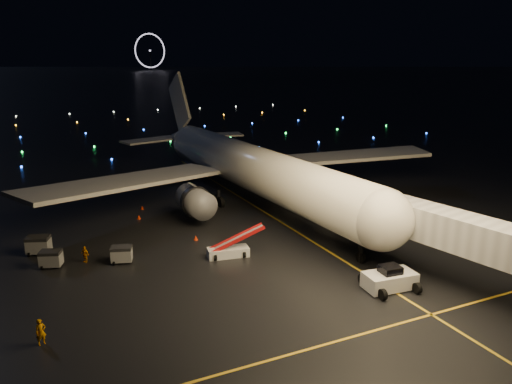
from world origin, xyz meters
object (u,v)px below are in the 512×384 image
Objects in this scene: belt_loader at (228,243)px; baggage_cart_2 at (51,259)px; crew_c at (85,254)px; baggage_cart_0 at (122,254)px; pushback_tug at (390,277)px; airliner at (241,140)px; crew_a at (41,332)px; baggage_cart_1 at (39,245)px.

belt_loader reaches higher than baggage_cart_2.
crew_c is 3.61m from baggage_cart_0.
pushback_tug is 0.74× the size of belt_loader.
airliner reaches higher than pushback_tug.
belt_loader reaches higher than crew_a.
belt_loader is (-9.79, 12.61, 0.41)m from pushback_tug.
belt_loader reaches higher than baggage_cart_0.
airliner is 9.84× the size of belt_loader.
baggage_cart_1 reaches higher than baggage_cart_2.
belt_loader is at bearing 4.84° from baggage_cart_2.
airliner is at bearing 82.16° from crew_c.
airliner reaches higher than belt_loader.
pushback_tug is 2.02× the size of baggage_cart_1.
pushback_tug is 15.97m from belt_loader.
crew_a is 14.53m from crew_c.
baggage_cart_1 is at bearing 159.06° from baggage_cart_0.
baggage_cart_0 is 1.00× the size of baggage_cart_2.
crew_a is at bearing 178.34° from pushback_tug.
airliner is 39.68m from crew_a.
pushback_tug reaches higher than baggage_cart_0.
airliner is 30.27m from baggage_cart_2.
pushback_tug is at bearing -92.93° from airliner.
pushback_tug is 25.12m from baggage_cart_0.
belt_loader is at bearing 30.95° from crew_c.
crew_a reaches higher than baggage_cart_0.
baggage_cart_2 is at bearing -57.12° from baggage_cart_1.
baggage_cart_2 is at bearing 67.70° from crew_a.
crew_a is 17.94m from baggage_cart_1.
airliner reaches higher than baggage_cart_1.
baggage_cart_2 is (0.89, -4.05, -0.11)m from baggage_cart_1.
airliner is 22.11m from belt_loader.
pushback_tug is 34.33m from baggage_cart_1.
belt_loader is at bearing 1.25° from baggage_cart_0.
airliner reaches higher than crew_a.
airliner is at bearing 49.54° from baggage_cart_2.
crew_a is 0.99× the size of baggage_cart_0.
belt_loader is 13.92m from crew_c.
baggage_cart_1 is at bearing 146.99° from pushback_tug.
baggage_cart_1 is 4.15m from baggage_cart_2.
crew_a is at bearing -137.74° from airliner.
baggage_cart_0 is (3.21, -1.66, 0.02)m from crew_c.
airliner is 36.76× the size of crew_c.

